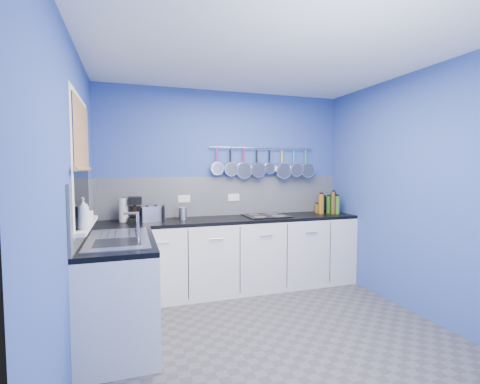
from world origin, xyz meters
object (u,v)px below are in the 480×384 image
soap_bottle_a (83,214)px  canister (183,213)px  toaster (151,214)px  hob (266,216)px  paper_towel (124,210)px  coffee_maker (135,209)px  soap_bottle_b (87,215)px

soap_bottle_a → canister: bearing=54.3°
soap_bottle_a → toaster: bearing=66.1°
hob → paper_towel: bearing=177.3°
coffee_maker → hob: size_ratio=0.53×
soap_bottle_b → toaster: size_ratio=0.63×
soap_bottle_b → paper_towel: 1.16m
toaster → canister: size_ratio=1.89×
coffee_maker → toaster: coffee_maker is taller
soap_bottle_a → soap_bottle_b: bearing=90.0°
coffee_maker → hob: coffee_maker is taller
coffee_maker → toaster: 0.19m
soap_bottle_a → hob: (1.98, 1.24, -0.26)m
soap_bottle_a → coffee_maker: (0.39, 1.28, -0.13)m
soap_bottle_a → soap_bottle_b: size_ratio=1.39×
coffee_maker → hob: 1.60m
soap_bottle_b → canister: bearing=49.8°
soap_bottle_b → canister: 1.45m
canister → soap_bottle_b: bearing=-130.2°
paper_towel → toaster: 0.30m
toaster → canister: (0.36, 0.02, -0.02)m
soap_bottle_b → coffee_maker: soap_bottle_b is taller
soap_bottle_b → canister: (0.93, 1.10, -0.16)m
soap_bottle_a → paper_towel: size_ratio=0.91×
soap_bottle_b → hob: bearing=27.8°
paper_towel → hob: bearing=-2.7°
coffee_maker → toaster: size_ratio=1.04×
paper_towel → toaster: size_ratio=0.97×
soap_bottle_a → hob: bearing=32.1°
soap_bottle_b → paper_towel: (0.27, 1.12, -0.10)m
canister → hob: 1.05m
canister → coffee_maker: bearing=-178.7°
paper_towel → toaster: bearing=-8.7°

